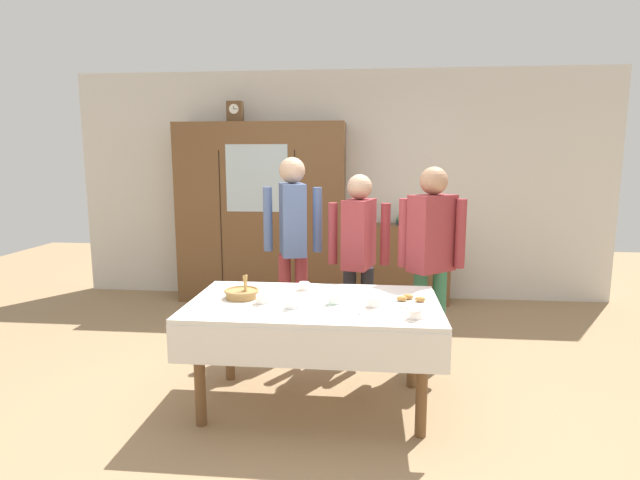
{
  "coord_description": "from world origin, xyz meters",
  "views": [
    {
      "loc": [
        0.35,
        -3.43,
        1.68
      ],
      "look_at": [
        0.0,
        0.2,
        1.09
      ],
      "focal_mm": 28.18,
      "sensor_mm": 36.0,
      "label": 1
    }
  ],
  "objects_px": {
    "pastry_plate": "(411,301)",
    "tea_cup_mid_left": "(292,305)",
    "tea_cup_front_edge": "(373,303)",
    "person_behind_table_right": "(431,248)",
    "person_behind_table_left": "(293,233)",
    "spoon_center": "(355,314)",
    "tea_cup_back_edge": "(415,315)",
    "person_beside_shelf": "(359,248)",
    "spoon_far_right": "(234,290)",
    "book_stack": "(404,221)",
    "wall_cabinet": "(262,213)",
    "tea_cup_far_left": "(262,300)",
    "dining_table": "(314,317)",
    "tea_cup_near_right": "(334,301)",
    "tea_cup_near_left": "(305,287)",
    "mantel_clock": "(235,112)",
    "bread_basket": "(242,293)",
    "bookshelf_low": "(402,264)"
  },
  "relations": [
    {
      "from": "tea_cup_far_left",
      "to": "person_behind_table_left",
      "type": "height_order",
      "value": "person_behind_table_left"
    },
    {
      "from": "tea_cup_near_left",
      "to": "tea_cup_mid_left",
      "type": "distance_m",
      "value": 0.46
    },
    {
      "from": "bread_basket",
      "to": "pastry_plate",
      "type": "distance_m",
      "value": 1.14
    },
    {
      "from": "book_stack",
      "to": "tea_cup_back_edge",
      "type": "height_order",
      "value": "book_stack"
    },
    {
      "from": "tea_cup_near_left",
      "to": "spoon_far_right",
      "type": "relative_size",
      "value": 1.09
    },
    {
      "from": "dining_table",
      "to": "spoon_far_right",
      "type": "bearing_deg",
      "value": 156.75
    },
    {
      "from": "tea_cup_near_left",
      "to": "tea_cup_mid_left",
      "type": "bearing_deg",
      "value": -92.7
    },
    {
      "from": "tea_cup_back_edge",
      "to": "person_beside_shelf",
      "type": "bearing_deg",
      "value": 105.78
    },
    {
      "from": "bread_basket",
      "to": "person_beside_shelf",
      "type": "distance_m",
      "value": 1.21
    },
    {
      "from": "tea_cup_front_edge",
      "to": "spoon_center",
      "type": "height_order",
      "value": "tea_cup_front_edge"
    },
    {
      "from": "tea_cup_mid_left",
      "to": "spoon_center",
      "type": "relative_size",
      "value": 1.09
    },
    {
      "from": "spoon_far_right",
      "to": "wall_cabinet",
      "type": "bearing_deg",
      "value": 97.05
    },
    {
      "from": "mantel_clock",
      "to": "tea_cup_far_left",
      "type": "height_order",
      "value": "mantel_clock"
    },
    {
      "from": "mantel_clock",
      "to": "bread_basket",
      "type": "height_order",
      "value": "mantel_clock"
    },
    {
      "from": "person_beside_shelf",
      "to": "tea_cup_back_edge",
      "type": "bearing_deg",
      "value": -74.22
    },
    {
      "from": "mantel_clock",
      "to": "book_stack",
      "type": "relative_size",
      "value": 1.13
    },
    {
      "from": "tea_cup_near_right",
      "to": "person_behind_table_left",
      "type": "height_order",
      "value": "person_behind_table_left"
    },
    {
      "from": "bookshelf_low",
      "to": "tea_cup_front_edge",
      "type": "bearing_deg",
      "value": -97.66
    },
    {
      "from": "tea_cup_near_right",
      "to": "person_beside_shelf",
      "type": "xyz_separation_m",
      "value": [
        0.14,
        1.02,
        0.17
      ]
    },
    {
      "from": "wall_cabinet",
      "to": "person_beside_shelf",
      "type": "xyz_separation_m",
      "value": [
        1.18,
        -1.61,
        -0.11
      ]
    },
    {
      "from": "spoon_center",
      "to": "book_stack",
      "type": "bearing_deg",
      "value": 80.56
    },
    {
      "from": "wall_cabinet",
      "to": "person_behind_table_right",
      "type": "height_order",
      "value": "wall_cabinet"
    },
    {
      "from": "mantel_clock",
      "to": "tea_cup_back_edge",
      "type": "relative_size",
      "value": 1.85
    },
    {
      "from": "tea_cup_far_left",
      "to": "spoon_far_right",
      "type": "xyz_separation_m",
      "value": [
        -0.28,
        0.34,
        -0.02
      ]
    },
    {
      "from": "tea_cup_front_edge",
      "to": "dining_table",
      "type": "bearing_deg",
      "value": 168.7
    },
    {
      "from": "dining_table",
      "to": "tea_cup_far_left",
      "type": "height_order",
      "value": "tea_cup_far_left"
    },
    {
      "from": "mantel_clock",
      "to": "tea_cup_front_edge",
      "type": "bearing_deg",
      "value": -59.33
    },
    {
      "from": "spoon_far_right",
      "to": "person_behind_table_left",
      "type": "bearing_deg",
      "value": 70.87
    },
    {
      "from": "tea_cup_near_right",
      "to": "person_behind_table_right",
      "type": "xyz_separation_m",
      "value": [
        0.71,
        0.79,
        0.22
      ]
    },
    {
      "from": "tea_cup_near_left",
      "to": "tea_cup_front_edge",
      "type": "xyz_separation_m",
      "value": [
        0.49,
        -0.37,
        0.0
      ]
    },
    {
      "from": "pastry_plate",
      "to": "spoon_far_right",
      "type": "bearing_deg",
      "value": 170.28
    },
    {
      "from": "tea_cup_near_right",
      "to": "tea_cup_front_edge",
      "type": "xyz_separation_m",
      "value": [
        0.26,
        -0.04,
        0.0
      ]
    },
    {
      "from": "tea_cup_front_edge",
      "to": "pastry_plate",
      "type": "distance_m",
      "value": 0.28
    },
    {
      "from": "dining_table",
      "to": "tea_cup_back_edge",
      "type": "xyz_separation_m",
      "value": [
        0.64,
        -0.3,
        0.13
      ]
    },
    {
      "from": "tea_cup_mid_left",
      "to": "tea_cup_front_edge",
      "type": "height_order",
      "value": "same"
    },
    {
      "from": "mantel_clock",
      "to": "tea_cup_back_edge",
      "type": "xyz_separation_m",
      "value": [
        1.83,
        -2.89,
        -1.44
      ]
    },
    {
      "from": "mantel_clock",
      "to": "tea_cup_mid_left",
      "type": "relative_size",
      "value": 1.85
    },
    {
      "from": "tea_cup_front_edge",
      "to": "bread_basket",
      "type": "xyz_separation_m",
      "value": [
        -0.89,
        0.14,
        0.01
      ]
    },
    {
      "from": "person_behind_table_right",
      "to": "person_behind_table_left",
      "type": "bearing_deg",
      "value": 161.84
    },
    {
      "from": "wall_cabinet",
      "to": "tea_cup_near_right",
      "type": "bearing_deg",
      "value": -68.46
    },
    {
      "from": "spoon_center",
      "to": "spoon_far_right",
      "type": "height_order",
      "value": "same"
    },
    {
      "from": "tea_cup_mid_left",
      "to": "person_behind_table_right",
      "type": "xyz_separation_m",
      "value": [
        0.97,
        0.91,
        0.22
      ]
    },
    {
      "from": "tea_cup_near_left",
      "to": "tea_cup_far_left",
      "type": "distance_m",
      "value": 0.43
    },
    {
      "from": "person_behind_table_right",
      "to": "tea_cup_near_left",
      "type": "bearing_deg",
      "value": -154.13
    },
    {
      "from": "pastry_plate",
      "to": "spoon_center",
      "type": "distance_m",
      "value": 0.45
    },
    {
      "from": "pastry_plate",
      "to": "tea_cup_mid_left",
      "type": "bearing_deg",
      "value": -164.45
    },
    {
      "from": "dining_table",
      "to": "person_behind_table_left",
      "type": "relative_size",
      "value": 0.98
    },
    {
      "from": "person_beside_shelf",
      "to": "mantel_clock",
      "type": "bearing_deg",
      "value": 132.27
    },
    {
      "from": "tea_cup_mid_left",
      "to": "pastry_plate",
      "type": "height_order",
      "value": "tea_cup_mid_left"
    },
    {
      "from": "tea_cup_far_left",
      "to": "spoon_center",
      "type": "xyz_separation_m",
      "value": [
        0.62,
        -0.16,
        -0.02
      ]
    }
  ]
}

